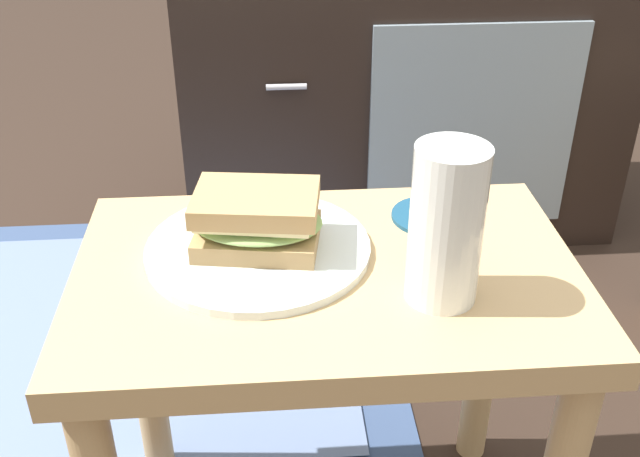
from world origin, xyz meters
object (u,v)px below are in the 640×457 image
at_px(tv_cabinet, 398,97).
at_px(plate, 258,248).
at_px(beer_glass, 446,228).
at_px(sandwich_front, 257,220).
at_px(coaster, 431,216).

relative_size(tv_cabinet, plate, 3.76).
xyz_separation_m(tv_cabinet, beer_glass, (-0.13, -1.01, 0.25)).
bearing_deg(tv_cabinet, beer_glass, -97.53).
bearing_deg(sandwich_front, plate, -90.00).
bearing_deg(plate, coaster, 16.25).
relative_size(plate, beer_glass, 1.51).
xyz_separation_m(plate, sandwich_front, (0.00, 0.00, 0.04)).
bearing_deg(coaster, beer_glass, -98.44).
relative_size(tv_cabinet, beer_glass, 5.69).
bearing_deg(tv_cabinet, plate, -109.43).
distance_m(plate, beer_glass, 0.23).
bearing_deg(plate, tv_cabinet, 70.57).
distance_m(plate, coaster, 0.22).
relative_size(sandwich_front, beer_glass, 0.95).
bearing_deg(coaster, tv_cabinet, 82.64).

